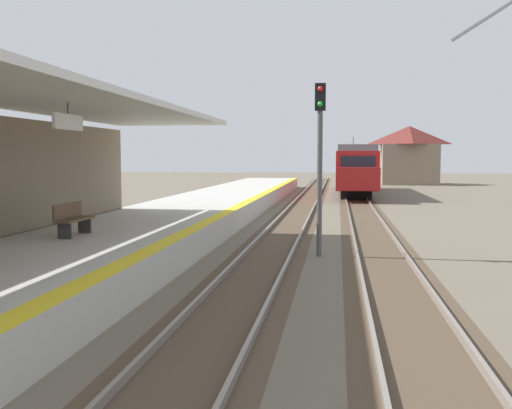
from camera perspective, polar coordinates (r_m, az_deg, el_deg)
The scene contains 7 objects.
station_platform at distance 19.37m, azimuth -11.60°, elevation -3.02°, with size 5.00×80.00×0.91m.
track_pair_nearest_platform at distance 22.38m, azimuth 2.62°, elevation -2.94°, with size 2.34×120.00×0.16m.
track_pair_middle at distance 22.32m, azimuth 11.35°, elevation -3.04°, with size 2.34×120.00×0.16m.
approaching_train at distance 47.99m, azimuth 9.61°, elevation 3.62°, with size 2.93×19.60×4.76m.
rail_signal_post at distance 17.61m, azimuth 6.29°, elevation 5.24°, with size 0.32×0.34×5.20m.
platform_bench at distance 16.35m, azimuth -17.58°, elevation -1.30°, with size 0.45×1.60×0.88m.
distant_trackside_house at distance 66.29m, azimuth 14.77°, elevation 4.81°, with size 6.60×5.28×6.40m.
Camera 1 is at (3.97, -2.08, 3.02)m, focal length 40.77 mm.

